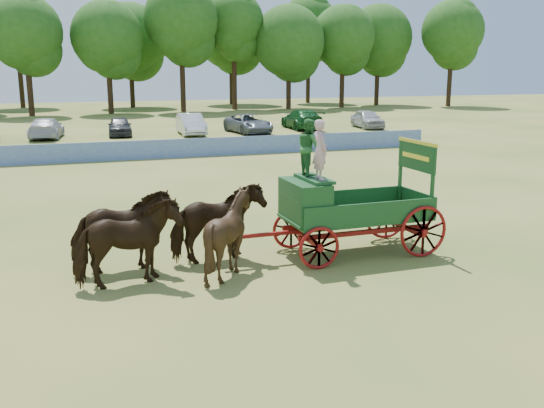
{
  "coord_description": "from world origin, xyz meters",
  "views": [
    {
      "loc": [
        -10.23,
        -15.58,
        4.9
      ],
      "look_at": [
        -4.82,
        -0.46,
        1.3
      ],
      "focal_mm": 40.0,
      "sensor_mm": 36.0,
      "label": 1
    }
  ],
  "objects": [
    {
      "name": "ground",
      "position": [
        0.0,
        0.0,
        0.0
      ],
      "size": [
        160.0,
        160.0,
        0.0
      ],
      "primitive_type": "plane",
      "color": "#9E8947",
      "rests_on": "ground"
    },
    {
      "name": "horse_lead_left",
      "position": [
        -8.88,
        -2.01,
        1.01
      ],
      "size": [
        2.53,
        1.44,
        2.02
      ],
      "primitive_type": "imported",
      "rotation": [
        0.0,
        0.0,
        1.72
      ],
      "color": "#331F0E",
      "rests_on": "ground"
    },
    {
      "name": "horse_lead_right",
      "position": [
        -8.88,
        -0.91,
        1.01
      ],
      "size": [
        2.48,
        1.29,
        2.02
      ],
      "primitive_type": "imported",
      "rotation": [
        0.0,
        0.0,
        1.66
      ],
      "color": "#331F0E",
      "rests_on": "ground"
    },
    {
      "name": "horse_wheel_left",
      "position": [
        -6.48,
        -2.01,
        1.01
      ],
      "size": [
        2.04,
        1.86,
        2.03
      ],
      "primitive_type": "imported",
      "rotation": [
        0.0,
        0.0,
        1.7
      ],
      "color": "#331F0E",
      "rests_on": "ground"
    },
    {
      "name": "horse_wheel_right",
      "position": [
        -6.48,
        -0.91,
        1.01
      ],
      "size": [
        2.54,
        1.47,
        2.02
      ],
      "primitive_type": "imported",
      "rotation": [
        0.0,
        0.0,
        1.74
      ],
      "color": "#331F0E",
      "rests_on": "ground"
    },
    {
      "name": "farm_dray",
      "position": [
        -3.5,
        -1.44,
        1.6
      ],
      "size": [
        6.0,
        2.0,
        3.67
      ],
      "color": "maroon",
      "rests_on": "ground"
    },
    {
      "name": "sponsor_banner",
      "position": [
        -1.0,
        18.0,
        0.53
      ],
      "size": [
        26.0,
        0.08,
        1.05
      ],
      "primitive_type": "cube",
      "color": "#1B3B97",
      "rests_on": "ground"
    },
    {
      "name": "parked_cars",
      "position": [
        -5.34,
        30.12,
        0.77
      ],
      "size": [
        42.71,
        7.02,
        1.62
      ],
      "color": "silver",
      "rests_on": "ground"
    },
    {
      "name": "treeline",
      "position": [
        -3.91,
        60.39,
        9.35
      ],
      "size": [
        91.4,
        23.75,
        15.23
      ],
      "color": "#382314",
      "rests_on": "ground"
    }
  ]
}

